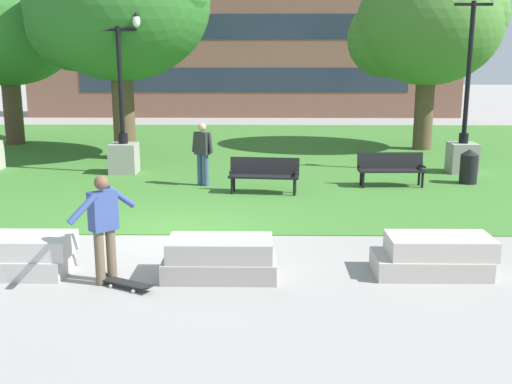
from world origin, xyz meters
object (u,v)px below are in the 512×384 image
concrete_block_center (16,256)px  park_bench_near_left (391,167)px  concrete_block_right (434,256)px  person_bystander_near_lawn (203,151)px  park_bench_near_right (264,173)px  concrete_block_left (220,259)px  skateboard (126,283)px  person_skateboarder (104,223)px  lamp_post_center (123,141)px  lamp_post_right (464,137)px  trash_bin (469,166)px

concrete_block_center → park_bench_near_left: 10.16m
concrete_block_right → person_bystander_near_lawn: bearing=123.1°
concrete_block_right → park_bench_near_right: (-2.75, 5.92, 0.23)m
concrete_block_left → park_bench_near_left: (4.15, 6.99, 0.23)m
concrete_block_center → skateboard: (1.92, -0.61, -0.22)m
person_skateboarder → concrete_block_center: bearing=166.0°
lamp_post_center → lamp_post_right: (10.28, 0.23, 0.12)m
person_skateboarder → concrete_block_left: bearing=9.3°
concrete_block_right → person_skateboarder: 5.27m
concrete_block_right → concrete_block_center: bearing=-179.3°
skateboard → trash_bin: size_ratio=1.04×
concrete_block_center → concrete_block_left: 3.32m
park_bench_near_left → concrete_block_left: bearing=-120.7°
lamp_post_right → park_bench_near_left: bearing=-141.9°
skateboard → trash_bin: trash_bin is taller
park_bench_near_right → person_skateboarder: bearing=-111.0°
skateboard → lamp_post_center: lamp_post_center is taller
concrete_block_center → lamp_post_right: bearing=41.6°
park_bench_near_left → trash_bin: size_ratio=1.89×
concrete_block_center → concrete_block_right: 6.77m
trash_bin → concrete_block_right: bearing=-112.2°
skateboard → lamp_post_right: 12.55m
lamp_post_right → person_bystander_near_lawn: bearing=-165.3°
concrete_block_left → park_bench_near_left: bearing=59.3°
person_skateboarder → trash_bin: bearing=43.3°
concrete_block_center → skateboard: bearing=-17.6°
skateboard → park_bench_near_left: park_bench_near_left is taller
concrete_block_left → lamp_post_right: 11.27m
concrete_block_right → trash_bin: bearing=67.8°
concrete_block_center → park_bench_near_left: park_bench_near_left is taller
park_bench_near_left → trash_bin: (2.23, 0.37, -0.04)m
skateboard → trash_bin: bearing=45.3°
concrete_block_left → lamp_post_center: bearing=112.0°
concrete_block_right → lamp_post_right: size_ratio=0.34×
lamp_post_right → trash_bin: bearing=-101.8°
concrete_block_center → lamp_post_right: 13.45m
person_skateboarder → lamp_post_right: (8.48, 9.30, 0.14)m
skateboard → person_bystander_near_lawn: (0.42, 7.49, 0.90)m
park_bench_near_left → trash_bin: 2.26m
person_bystander_near_lawn → concrete_block_right: bearing=-56.9°
person_bystander_near_lawn → concrete_block_left: bearing=-82.0°
concrete_block_center → person_skateboarder: bearing=-14.0°
skateboard → park_bench_near_left: (5.54, 7.50, 0.45)m
park_bench_near_left → lamp_post_center: (-7.70, 1.79, 0.45)m
concrete_block_right → trash_bin: size_ratio=1.95×
concrete_block_right → person_bystander_near_lawn: 8.15m
lamp_post_center → concrete_block_center: bearing=-88.5°
lamp_post_right → trash_bin: 1.79m
concrete_block_left → person_bystander_near_lawn: 7.09m
park_bench_near_left → park_bench_near_right: bearing=-165.5°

